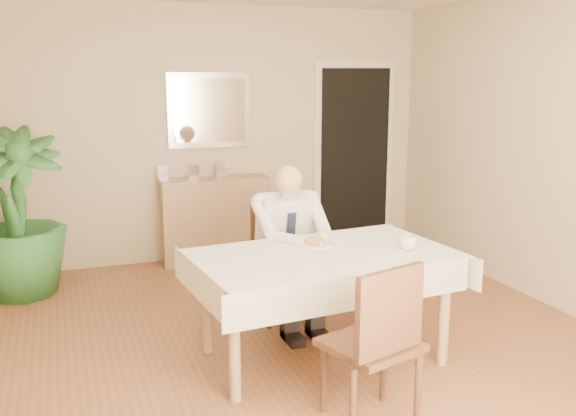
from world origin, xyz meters
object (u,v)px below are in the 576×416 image
object	(u,v)px
chair_far	(280,254)
coffee_mug	(408,243)
potted_palm	(16,213)
dining_table	(323,265)
chair_near	(378,338)
seated_man	(293,240)
sideboard	(215,220)

from	to	relation	value
chair_far	coffee_mug	size ratio (longest dim) A/B	7.37
chair_far	potted_palm	distance (m)	2.35
dining_table	coffee_mug	bearing A→B (deg)	-17.61
chair_near	seated_man	distance (m)	1.54
dining_table	seated_man	world-z (taller)	seated_man
potted_palm	chair_near	bearing A→B (deg)	-57.75
dining_table	chair_far	size ratio (longest dim) A/B	2.03
chair_far	coffee_mug	bearing A→B (deg)	-61.34
chair_near	dining_table	bearing A→B (deg)	68.10
dining_table	sideboard	size ratio (longest dim) A/B	1.66
chair_near	sideboard	xyz separation A→B (m)	(-0.06, 3.47, -0.11)
coffee_mug	sideboard	xyz separation A→B (m)	(-0.71, 2.65, -0.36)
coffee_mug	sideboard	distance (m)	2.77
dining_table	potted_palm	world-z (taller)	potted_palm
dining_table	seated_man	distance (m)	0.59
dining_table	chair_near	world-z (taller)	chair_near
sideboard	potted_palm	bearing A→B (deg)	-163.94
chair_far	sideboard	size ratio (longest dim) A/B	0.82
chair_far	seated_man	distance (m)	0.34
chair_far	chair_near	bearing A→B (deg)	-93.52
dining_table	chair_far	bearing A→B (deg)	84.28
chair_far	chair_near	world-z (taller)	chair_near
potted_palm	dining_table	bearing A→B (deg)	-46.43
chair_near	sideboard	world-z (taller)	chair_near
chair_far	dining_table	bearing A→B (deg)	-91.06
seated_man	potted_palm	size ratio (longest dim) A/B	0.84
coffee_mug	dining_table	bearing A→B (deg)	168.11
chair_near	coffee_mug	bearing A→B (deg)	34.54
coffee_mug	potted_palm	xyz separation A→B (m)	(-2.57, 2.22, -0.06)
chair_far	seated_man	size ratio (longest dim) A/B	0.72
sideboard	dining_table	bearing A→B (deg)	-83.78
sideboard	chair_far	bearing A→B (deg)	-82.14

